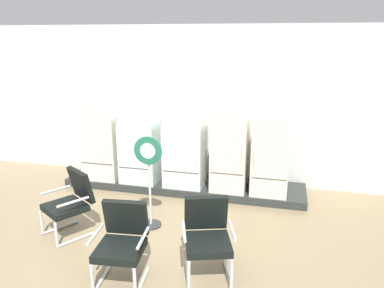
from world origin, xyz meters
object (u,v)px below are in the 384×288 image
at_px(armchair_left, 71,200).
at_px(refrigerator_1, 141,142).
at_px(armchair_right, 207,234).
at_px(sign_stand, 149,185).
at_px(refrigerator_2, 185,145).
at_px(refrigerator_3, 230,145).
at_px(refrigerator_4, 271,150).
at_px(armchair_center, 122,239).
at_px(refrigerator_0, 103,138).

bearing_deg(armchair_left, refrigerator_1, 80.13).
xyz_separation_m(armchair_right, sign_stand, (-1.09, 0.93, 0.15)).
height_order(refrigerator_2, armchair_left, refrigerator_2).
distance_m(refrigerator_3, refrigerator_4, 0.72).
bearing_deg(refrigerator_2, refrigerator_3, 1.45).
bearing_deg(refrigerator_4, armchair_center, -119.64).
height_order(refrigerator_0, refrigerator_3, refrigerator_3).
bearing_deg(refrigerator_1, refrigerator_4, -0.40).
xyz_separation_m(refrigerator_4, armchair_left, (-2.77, -1.95, -0.39)).
height_order(refrigerator_4, armchair_right, refrigerator_4).
relative_size(refrigerator_0, refrigerator_1, 1.06).
height_order(refrigerator_1, refrigerator_2, refrigerator_2).
bearing_deg(armchair_right, armchair_left, 167.75).
bearing_deg(armchair_center, sign_stand, 95.76).
bearing_deg(refrigerator_3, refrigerator_0, -179.78).
bearing_deg(refrigerator_0, armchair_right, -43.02).
bearing_deg(armchair_center, refrigerator_4, 60.36).
distance_m(refrigerator_4, armchair_right, 2.52).
xyz_separation_m(armchair_right, armchair_center, (-0.95, -0.37, 0.00)).
xyz_separation_m(refrigerator_2, armchair_left, (-1.22, -1.92, -0.37)).
height_order(armchair_left, armchair_right, same).
distance_m(refrigerator_1, sign_stand, 1.67).
relative_size(armchair_right, sign_stand, 0.66).
distance_m(armchair_right, armchair_center, 1.02).
distance_m(refrigerator_2, refrigerator_3, 0.83).
height_order(refrigerator_2, armchair_right, refrigerator_2).
bearing_deg(refrigerator_3, sign_stand, -123.97).
bearing_deg(refrigerator_2, sign_stand, -96.44).
height_order(refrigerator_3, armchair_right, refrigerator_3).
bearing_deg(refrigerator_0, refrigerator_3, 0.22).
relative_size(refrigerator_2, refrigerator_3, 0.94).
xyz_separation_m(refrigerator_0, refrigerator_4, (3.20, 0.01, -0.02)).
bearing_deg(sign_stand, refrigerator_3, 56.03).
xyz_separation_m(refrigerator_2, armchair_center, (-0.03, -2.76, -0.37)).
bearing_deg(armchair_right, refrigerator_0, 136.98).
relative_size(refrigerator_0, refrigerator_3, 0.98).
xyz_separation_m(refrigerator_0, armchair_right, (2.57, -2.40, -0.41)).
bearing_deg(armchair_right, sign_stand, 139.31).
distance_m(refrigerator_2, armchair_right, 2.59).
bearing_deg(refrigerator_3, armchair_left, -136.51).
relative_size(armchair_center, sign_stand, 0.66).
distance_m(refrigerator_3, armchair_center, 2.94).
distance_m(refrigerator_1, refrigerator_2, 0.88).
relative_size(refrigerator_3, armchair_center, 1.62).
bearing_deg(refrigerator_0, refrigerator_1, 2.08).
height_order(refrigerator_1, refrigerator_4, refrigerator_4).
height_order(refrigerator_1, armchair_left, refrigerator_1).
height_order(refrigerator_4, sign_stand, refrigerator_4).
bearing_deg(refrigerator_1, armchair_right, -53.46).
relative_size(refrigerator_2, armchair_center, 1.52).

